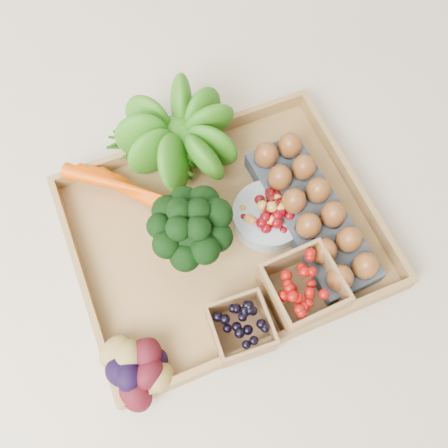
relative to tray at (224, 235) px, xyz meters
name	(u,v)px	position (x,y,z in m)	size (l,w,h in m)	color
ground	(224,237)	(0.00, 0.00, -0.01)	(4.00, 4.00, 0.00)	beige
tray	(224,235)	(0.00, 0.00, 0.00)	(0.55, 0.45, 0.01)	#A27944
carrots	(136,192)	(-0.13, 0.13, 0.03)	(0.21, 0.15, 0.05)	#E74700
lettuce	(181,131)	(-0.01, 0.20, 0.09)	(0.16, 0.16, 0.16)	#10570D
broccoli	(191,238)	(-0.07, -0.01, 0.07)	(0.15, 0.15, 0.12)	black
cherry_bowl	(268,216)	(0.09, -0.01, 0.03)	(0.14, 0.14, 0.04)	#8C9EA5
egg_carton	(310,215)	(0.16, -0.03, 0.03)	(0.11, 0.33, 0.04)	#394148
potatoes	(139,365)	(-0.22, -0.18, 0.05)	(0.14, 0.14, 0.08)	#380910
punnet_blackberry	(241,328)	(-0.04, -0.18, 0.04)	(0.10, 0.10, 0.07)	black
punnet_raspberry	(303,288)	(0.08, -0.16, 0.05)	(0.12, 0.12, 0.08)	#770805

